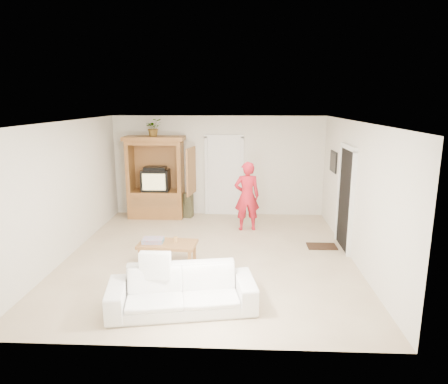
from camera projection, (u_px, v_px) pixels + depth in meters
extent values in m
plane|color=tan|center=(210.00, 256.00, 7.84)|extent=(6.00, 6.00, 0.00)
plane|color=white|center=(208.00, 122.00, 7.26)|extent=(6.00, 6.00, 0.00)
plane|color=silver|center=(218.00, 166.00, 10.47)|extent=(5.50, 0.00, 5.50)
plane|color=silver|center=(187.00, 248.00, 4.63)|extent=(5.50, 0.00, 5.50)
plane|color=silver|center=(67.00, 190.00, 7.67)|extent=(0.00, 6.00, 6.00)
plane|color=silver|center=(356.00, 193.00, 7.42)|extent=(0.00, 6.00, 6.00)
cube|color=#9C6030|center=(157.00, 204.00, 10.41)|extent=(1.40, 0.60, 0.70)
cube|color=#9C6030|center=(130.00, 168.00, 10.23)|extent=(0.10, 0.60, 1.20)
cube|color=#9C6030|center=(181.00, 168.00, 10.17)|extent=(0.10, 0.60, 1.20)
cube|color=#9C6030|center=(158.00, 166.00, 10.46)|extent=(1.40, 0.06, 1.20)
cube|color=#9C6030|center=(154.00, 142.00, 10.06)|extent=(1.40, 0.60, 0.10)
cube|color=#9C6030|center=(154.00, 138.00, 10.03)|extent=(1.52, 0.68, 0.10)
cube|color=#9C6030|center=(191.00, 171.00, 9.70)|extent=(0.16, 0.67, 1.15)
cube|color=black|center=(156.00, 180.00, 10.30)|extent=(0.70, 0.52, 0.55)
cube|color=tan|center=(154.00, 182.00, 10.04)|extent=(0.58, 0.02, 0.42)
cube|color=black|center=(155.00, 168.00, 10.20)|extent=(0.55, 0.35, 0.08)
cube|color=#9C6A36|center=(154.00, 203.00, 10.11)|extent=(1.19, 0.03, 0.25)
cube|color=white|center=(224.00, 177.00, 10.49)|extent=(0.85, 0.05, 2.04)
cube|color=black|center=(346.00, 200.00, 8.07)|extent=(0.05, 0.90, 2.04)
cube|color=black|center=(333.00, 162.00, 9.21)|extent=(0.03, 0.60, 0.48)
cube|color=#382316|center=(322.00, 246.00, 8.31)|extent=(0.60, 0.40, 0.02)
imported|color=#4C7238|center=(154.00, 128.00, 9.95)|extent=(0.50, 0.47, 0.44)
imported|color=red|center=(247.00, 196.00, 9.25)|extent=(0.64, 0.47, 1.62)
imported|color=silver|center=(182.00, 290.00, 5.75)|extent=(2.21, 1.18, 0.61)
cube|color=#9C6A36|center=(168.00, 244.00, 7.42)|extent=(1.10, 0.66, 0.06)
cube|color=#9C6A36|center=(140.00, 257.00, 7.31)|extent=(0.06, 0.06, 0.34)
cube|color=#9C6A36|center=(148.00, 249.00, 7.73)|extent=(0.06, 0.06, 0.34)
cube|color=#9C6A36|center=(190.00, 260.00, 7.19)|extent=(0.06, 0.06, 0.34)
cube|color=#9C6A36|center=(194.00, 251.00, 7.62)|extent=(0.06, 0.06, 0.34)
cube|color=#DB4954|center=(153.00, 240.00, 7.42)|extent=(0.39, 0.29, 0.08)
cylinder|color=tan|center=(176.00, 239.00, 7.44)|extent=(0.08, 0.08, 0.10)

